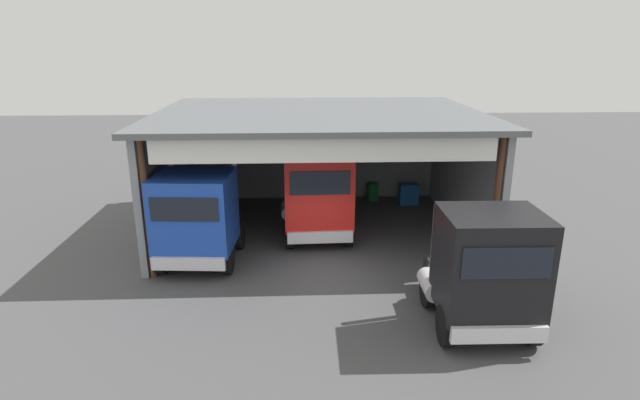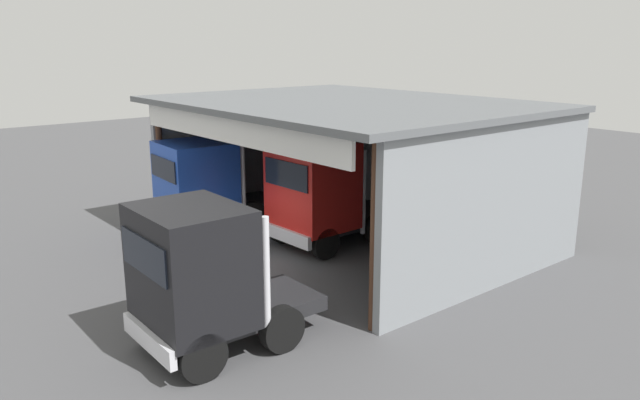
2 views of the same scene
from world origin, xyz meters
The scene contains 7 objects.
ground_plane centered at (0.00, 0.00, 0.00)m, with size 80.00×80.00×0.00m, color #4C4C4F.
workshop_shed centered at (0.00, 5.36, 3.45)m, with size 12.65×9.91×5.00m.
truck_blue_center_left_bay centered at (-4.37, 1.09, 1.81)m, with size 2.80×4.76×3.51m.
truck_red_center_right_bay centered at (-0.12, 3.27, 1.92)m, with size 2.82×5.12×3.71m.
truck_black_right_bay centered at (4.08, -3.60, 1.83)m, with size 2.72×4.33×3.48m.
oil_drum centered at (2.87, 8.47, 0.44)m, with size 0.58×0.58×0.88m, color #197233.
tool_cart centered at (4.52, 7.78, 0.50)m, with size 0.90×0.60×1.00m, color #1E59A5.
Camera 2 is at (15.84, -9.86, 6.94)m, focal length 34.81 mm.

